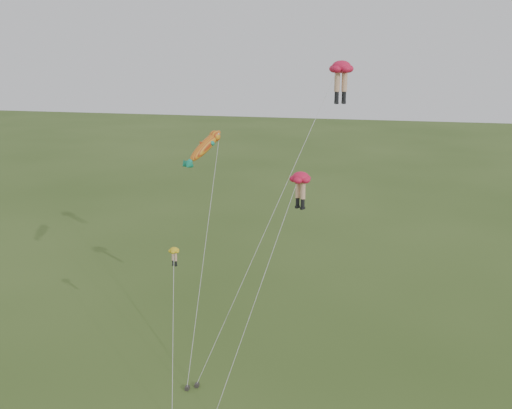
# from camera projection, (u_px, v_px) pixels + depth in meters

# --- Properties ---
(ground) EXTENTS (300.00, 300.00, 0.00)m
(ground) POSITION_uv_depth(u_px,v_px,m) (209.00, 384.00, 38.45)
(ground) COLOR #32491A
(ground) RESTS_ON ground
(legs_kite_red_high) EXTENTS (9.47, 8.69, 21.11)m
(legs_kite_red_high) POSITION_uv_depth(u_px,v_px,m) (340.00, 74.00, 37.99)
(legs_kite_red_high) COLOR red
(legs_kite_red_high) RESTS_ON ground
(legs_kite_red_mid) EXTENTS (5.05, 9.24, 13.95)m
(legs_kite_red_mid) POSITION_uv_depth(u_px,v_px,m) (300.00, 183.00, 38.00)
(legs_kite_red_mid) COLOR red
(legs_kite_red_mid) RESTS_ON ground
(legs_kite_yellow) EXTENTS (2.69, 7.55, 8.70)m
(legs_kite_yellow) POSITION_uv_depth(u_px,v_px,m) (174.00, 263.00, 38.79)
(legs_kite_yellow) COLOR gold
(legs_kite_yellow) RESTS_ON ground
(fish_kite) EXTENTS (2.64, 9.86, 16.33)m
(fish_kite) POSITION_uv_depth(u_px,v_px,m) (205.00, 147.00, 41.58)
(fish_kite) COLOR orange
(fish_kite) RESTS_ON ground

